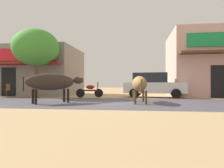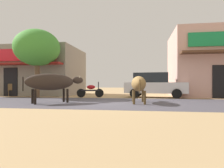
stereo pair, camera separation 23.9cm
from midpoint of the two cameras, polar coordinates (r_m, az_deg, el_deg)
The scene contains 11 objects.
ground at distance 9.74m, azimuth 2.11°, elevation -5.29°, with size 80.00×80.00×0.00m, color tan.
asphalt_road at distance 9.74m, azimuth 2.11°, elevation -5.28°, with size 72.00×5.74×0.00m, color #4B4851.
storefront_left_cafe at distance 18.36m, azimuth -19.69°, elevation 3.30°, with size 6.82×6.11×3.90m.
storefront_right_club at distance 17.15m, azimuth 28.00°, elevation 5.04°, with size 6.56×6.11×4.80m.
roadside_tree at distance 14.42m, azimuth -20.11°, elevation 9.59°, with size 3.02×3.02×4.53m.
parked_hatchback_car at distance 13.72m, azimuth 12.45°, elevation -0.24°, with size 4.18×2.14×1.64m.
parked_motorcycle at distance 13.49m, azimuth -5.59°, elevation -1.85°, with size 1.76×0.53×1.04m.
cow_near_brown at distance 9.78m, azimuth -16.17°, elevation 0.52°, with size 2.40×2.28×1.39m.
cow_far_dark at distance 9.61m, azimuth 8.26°, elevation -0.00°, with size 0.82×2.65×1.27m.
pedestrian_by_shop at distance 14.62m, azimuth 25.03°, elevation 0.11°, with size 0.37×0.61×1.59m.
cafe_chair_near_tree at distance 16.59m, azimuth -26.45°, elevation -1.32°, with size 0.62×0.62×0.92m.
Camera 2 is at (1.24, -9.62, 0.90)m, focal length 32.09 mm.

